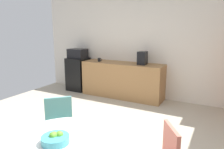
# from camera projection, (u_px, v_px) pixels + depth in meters

# --- Properties ---
(wall_back) EXTENTS (6.00, 0.10, 2.60)m
(wall_back) POSITION_uv_depth(u_px,v_px,m) (144.00, 47.00, 5.53)
(wall_back) COLOR silver
(wall_back) RESTS_ON ground_plane
(counter_block) EXTENTS (2.13, 0.60, 0.90)m
(counter_block) POSITION_uv_depth(u_px,v_px,m) (122.00, 80.00, 5.61)
(counter_block) COLOR #9E7042
(counter_block) RESTS_ON ground_plane
(mini_fridge) EXTENTS (0.54, 0.54, 0.94)m
(mini_fridge) POSITION_uv_depth(u_px,v_px,m) (78.00, 74.00, 6.25)
(mini_fridge) COLOR black
(mini_fridge) RESTS_ON ground_plane
(microwave) EXTENTS (0.48, 0.38, 0.26)m
(microwave) POSITION_uv_depth(u_px,v_px,m) (78.00, 53.00, 6.12)
(microwave) COLOR black
(microwave) RESTS_ON mini_fridge
(chair_teal) EXTENTS (0.59, 0.59, 0.83)m
(chair_teal) POSITION_uv_depth(u_px,v_px,m) (59.00, 120.00, 3.01)
(chair_teal) COLOR silver
(chair_teal) RESTS_ON ground_plane
(fruit_bowl) EXTENTS (0.26, 0.26, 0.11)m
(fruit_bowl) POSITION_uv_depth(u_px,v_px,m) (55.00, 139.00, 2.01)
(fruit_bowl) COLOR teal
(fruit_bowl) RESTS_ON round_table
(mug_white) EXTENTS (0.13, 0.08, 0.09)m
(mug_white) POSITION_uv_depth(u_px,v_px,m) (99.00, 60.00, 5.72)
(mug_white) COLOR black
(mug_white) RESTS_ON counter_block
(coffee_maker) EXTENTS (0.20, 0.24, 0.32)m
(coffee_maker) POSITION_uv_depth(u_px,v_px,m) (142.00, 58.00, 5.24)
(coffee_maker) COLOR black
(coffee_maker) RESTS_ON counter_block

